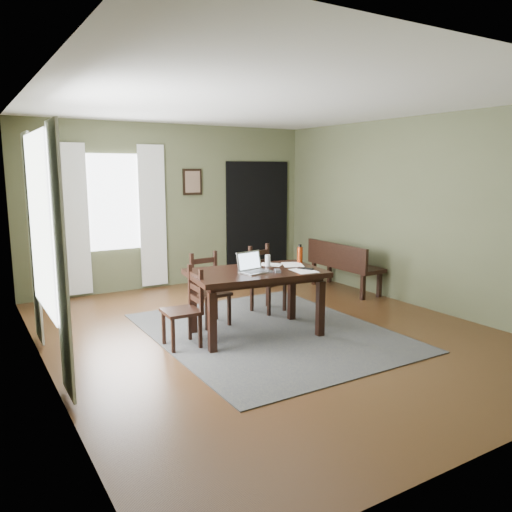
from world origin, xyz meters
TOP-DOWN VIEW (x-y plane):
  - ground at (0.00, 0.00)m, footprint 5.00×6.00m
  - room_shell at (0.00, 0.00)m, footprint 5.02×6.02m
  - rug at (0.00, 0.00)m, footprint 2.60×3.20m
  - dining_table at (-0.18, 0.01)m, footprint 1.66×1.12m
  - chair_end at (-1.05, 0.08)m, footprint 0.41×0.40m
  - chair_back_left at (-0.47, 0.66)m, footprint 0.43×0.43m
  - chair_back_right at (0.47, 0.81)m, footprint 0.49×0.49m
  - bench at (2.15, 1.16)m, footprint 0.45×1.41m
  - laptop at (-0.25, -0.04)m, footprint 0.38×0.32m
  - computer_mouse at (-0.02, -0.21)m, footprint 0.09×0.12m
  - tv_remote at (0.36, -0.24)m, footprint 0.14×0.19m
  - drinking_glass at (0.09, 0.16)m, footprint 0.08×0.08m
  - water_bottle at (0.56, 0.15)m, footprint 0.08×0.08m
  - paper_b at (0.29, -0.30)m, footprint 0.28×0.34m
  - paper_c at (0.17, 0.22)m, footprint 0.33×0.34m
  - paper_d at (0.40, 0.08)m, footprint 0.35×0.39m
  - window_left at (-2.47, 0.20)m, footprint 0.01×1.30m
  - window_back at (-1.00, 2.97)m, footprint 1.00×0.01m
  - curtain_left_near at (-2.44, -0.62)m, footprint 0.03×0.48m
  - curtain_left_far at (-2.44, 1.02)m, footprint 0.03×0.48m
  - curtain_back_left at (-1.62, 2.94)m, footprint 0.44×0.03m
  - curtain_back_right at (-0.38, 2.94)m, footprint 0.44×0.03m
  - framed_picture at (0.35, 2.97)m, footprint 0.34×0.03m
  - doorway_back at (1.65, 2.97)m, footprint 1.30×0.03m

SIDE VIEW (x-z plane):
  - ground at x=0.00m, z-range -0.01..0.00m
  - rug at x=0.00m, z-range 0.00..0.01m
  - chair_end at x=-1.05m, z-range -0.01..0.88m
  - chair_back_right at x=0.47m, z-range -0.01..0.91m
  - chair_back_left at x=-0.47m, z-range -0.01..0.91m
  - bench at x=2.15m, z-range 0.08..0.87m
  - dining_table at x=-0.18m, z-range 0.30..1.08m
  - paper_c at x=0.17m, z-range 0.79..0.79m
  - paper_d at x=0.40m, z-range 0.79..0.79m
  - paper_b at x=0.29m, z-range 0.79..0.79m
  - tv_remote at x=0.36m, z-range 0.79..0.81m
  - computer_mouse at x=-0.02m, z-range 0.79..0.82m
  - laptop at x=-0.25m, z-range 0.73..0.96m
  - drinking_glass at x=0.09m, z-range 0.79..0.93m
  - water_bottle at x=0.56m, z-range 0.78..1.01m
  - doorway_back at x=1.65m, z-range 0.00..2.10m
  - curtain_left_near at x=-2.44m, z-range 0.05..2.35m
  - curtain_left_far at x=-2.44m, z-range 0.05..2.35m
  - curtain_back_left at x=-1.62m, z-range 0.05..2.35m
  - curtain_back_right at x=-0.38m, z-range 0.05..2.35m
  - window_left at x=-2.47m, z-range 0.60..2.30m
  - window_back at x=-1.00m, z-range 0.70..2.20m
  - framed_picture at x=0.35m, z-range 1.53..1.97m
  - room_shell at x=0.00m, z-range 0.45..3.16m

